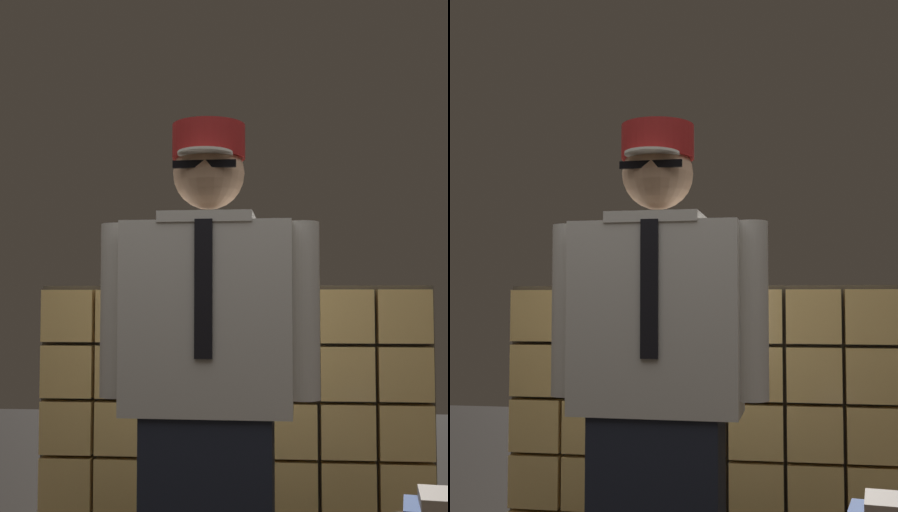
% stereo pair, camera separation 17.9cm
% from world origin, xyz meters
% --- Properties ---
extents(glass_block_wall, '(1.85, 0.10, 1.33)m').
position_xyz_m(glass_block_wall, '(-0.00, 1.47, 0.64)').
color(glass_block_wall, '#F2C672').
rests_on(glass_block_wall, ground).
extents(standing_person, '(0.72, 0.31, 1.82)m').
position_xyz_m(standing_person, '(-0.02, 0.48, 0.95)').
color(standing_person, '#1E2333').
rests_on(standing_person, ground).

